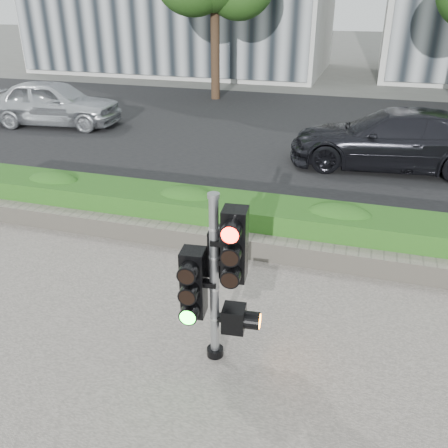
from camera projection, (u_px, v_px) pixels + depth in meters
The scene contains 8 objects.
ground at pixel (205, 322), 6.34m from camera, with size 120.00×120.00×0.00m, color #51514C.
road at pixel (308, 134), 14.95m from camera, with size 60.00×13.00×0.02m, color black.
curb at pixel (258, 222), 9.03m from camera, with size 60.00×0.25×0.12m, color gray.
stone_wall at pixel (242, 245), 7.89m from camera, with size 12.00×0.32×0.34m, color gray.
hedge at pixel (251, 220), 8.38m from camera, with size 12.00×1.00×0.68m, color #468F2C.
traffic_signal at pixel (217, 271), 5.24m from camera, with size 0.74×0.57×2.10m.
car_silver at pixel (54, 103), 15.59m from camera, with size 1.75×4.35×1.48m, color silver.
car_dark at pixel (393, 139), 11.73m from camera, with size 2.03×4.99×1.45m, color black.
Camera 1 is at (1.74, -4.84, 3.95)m, focal length 38.00 mm.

